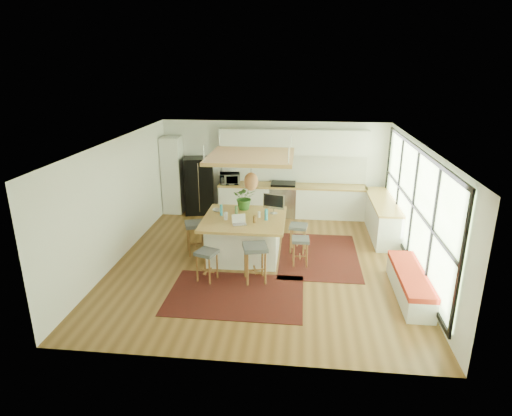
# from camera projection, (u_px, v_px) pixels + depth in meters

# --- Properties ---
(floor) EXTENTS (7.00, 7.00, 0.00)m
(floor) POSITION_uv_depth(u_px,v_px,m) (262.00, 261.00, 9.78)
(floor) COLOR brown
(floor) RESTS_ON ground
(ceiling) EXTENTS (7.00, 7.00, 0.00)m
(ceiling) POSITION_uv_depth(u_px,v_px,m) (263.00, 143.00, 8.92)
(ceiling) COLOR white
(ceiling) RESTS_ON ground
(wall_back) EXTENTS (6.50, 0.00, 6.50)m
(wall_back) POSITION_uv_depth(u_px,v_px,m) (274.00, 168.00, 12.65)
(wall_back) COLOR white
(wall_back) RESTS_ON ground
(wall_front) EXTENTS (6.50, 0.00, 6.50)m
(wall_front) POSITION_uv_depth(u_px,v_px,m) (239.00, 282.00, 6.06)
(wall_front) COLOR white
(wall_front) RESTS_ON ground
(wall_left) EXTENTS (0.00, 7.00, 7.00)m
(wall_left) POSITION_uv_depth(u_px,v_px,m) (118.00, 200.00, 9.69)
(wall_left) COLOR white
(wall_left) RESTS_ON ground
(wall_right) EXTENTS (0.00, 7.00, 7.00)m
(wall_right) POSITION_uv_depth(u_px,v_px,m) (418.00, 210.00, 9.02)
(wall_right) COLOR white
(wall_right) RESTS_ON ground
(window_wall) EXTENTS (0.10, 6.20, 2.60)m
(window_wall) POSITION_uv_depth(u_px,v_px,m) (416.00, 208.00, 9.01)
(window_wall) COLOR black
(window_wall) RESTS_ON wall_right
(pantry) EXTENTS (0.55, 0.60, 2.25)m
(pantry) POSITION_uv_depth(u_px,v_px,m) (173.00, 175.00, 12.73)
(pantry) COLOR white
(pantry) RESTS_ON floor
(back_counter_base) EXTENTS (4.20, 0.60, 0.88)m
(back_counter_base) POSITION_uv_depth(u_px,v_px,m) (292.00, 201.00, 12.59)
(back_counter_base) COLOR white
(back_counter_base) RESTS_ON floor
(back_counter_top) EXTENTS (4.24, 0.64, 0.05)m
(back_counter_top) POSITION_uv_depth(u_px,v_px,m) (292.00, 186.00, 12.44)
(back_counter_top) COLOR #AF843E
(back_counter_top) RESTS_ON back_counter_base
(backsplash) EXTENTS (4.20, 0.02, 0.80)m
(backsplash) POSITION_uv_depth(u_px,v_px,m) (293.00, 168.00, 12.58)
(backsplash) COLOR white
(backsplash) RESTS_ON wall_back
(upper_cabinets) EXTENTS (4.20, 0.34, 0.70)m
(upper_cabinets) POSITION_uv_depth(u_px,v_px,m) (293.00, 142.00, 12.17)
(upper_cabinets) COLOR white
(upper_cabinets) RESTS_ON wall_back
(range) EXTENTS (0.76, 0.62, 1.00)m
(range) POSITION_uv_depth(u_px,v_px,m) (283.00, 199.00, 12.59)
(range) COLOR #A5A5AA
(range) RESTS_ON floor
(right_counter_base) EXTENTS (0.60, 2.50, 0.88)m
(right_counter_base) POSITION_uv_depth(u_px,v_px,m) (382.00, 218.00, 11.23)
(right_counter_base) COLOR white
(right_counter_base) RESTS_ON floor
(right_counter_top) EXTENTS (0.64, 2.54, 0.05)m
(right_counter_top) POSITION_uv_depth(u_px,v_px,m) (384.00, 201.00, 11.08)
(right_counter_top) COLOR #AF843E
(right_counter_top) RESTS_ON right_counter_base
(window_bench) EXTENTS (0.52, 2.00, 0.50)m
(window_bench) POSITION_uv_depth(u_px,v_px,m) (410.00, 284.00, 8.27)
(window_bench) COLOR white
(window_bench) RESTS_ON floor
(ceiling_panel) EXTENTS (1.86, 1.86, 0.80)m
(ceiling_panel) POSITION_uv_depth(u_px,v_px,m) (251.00, 169.00, 9.54)
(ceiling_panel) COLOR #AF843E
(ceiling_panel) RESTS_ON ceiling
(rug_near) EXTENTS (2.60, 1.80, 0.01)m
(rug_near) POSITION_uv_depth(u_px,v_px,m) (236.00, 295.00, 8.37)
(rug_near) COLOR black
(rug_near) RESTS_ON floor
(rug_right) EXTENTS (1.80, 2.60, 0.01)m
(rug_right) POSITION_uv_depth(u_px,v_px,m) (319.00, 255.00, 10.07)
(rug_right) COLOR black
(rug_right) RESTS_ON floor
(fridge) EXTENTS (0.94, 0.80, 1.67)m
(fridge) POSITION_uv_depth(u_px,v_px,m) (199.00, 183.00, 12.69)
(fridge) COLOR black
(fridge) RESTS_ON floor
(island) EXTENTS (1.85, 1.85, 0.93)m
(island) POSITION_uv_depth(u_px,v_px,m) (244.00, 237.00, 9.95)
(island) COLOR #AF843E
(island) RESTS_ON floor
(stool_near_left) EXTENTS (0.50, 0.50, 0.66)m
(stool_near_left) POSITION_uv_depth(u_px,v_px,m) (207.00, 264.00, 8.83)
(stool_near_left) COLOR #45484C
(stool_near_left) RESTS_ON floor
(stool_near_right) EXTENTS (0.58, 0.58, 0.80)m
(stool_near_right) POSITION_uv_depth(u_px,v_px,m) (255.00, 265.00, 8.80)
(stool_near_right) COLOR #45484C
(stool_near_right) RESTS_ON floor
(stool_right_front) EXTENTS (0.39, 0.39, 0.63)m
(stool_right_front) POSITION_uv_depth(u_px,v_px,m) (300.00, 250.00, 9.52)
(stool_right_front) COLOR #45484C
(stool_right_front) RESTS_ON floor
(stool_right_back) EXTENTS (0.44, 0.44, 0.68)m
(stool_right_back) POSITION_uv_depth(u_px,v_px,m) (298.00, 238.00, 10.19)
(stool_right_back) COLOR #45484C
(stool_right_back) RESTS_ON floor
(stool_left_side) EXTENTS (0.58, 0.58, 0.77)m
(stool_left_side) POSITION_uv_depth(u_px,v_px,m) (196.00, 239.00, 10.11)
(stool_left_side) COLOR #45484C
(stool_left_side) RESTS_ON floor
(laptop) EXTENTS (0.38, 0.39, 0.22)m
(laptop) POSITION_uv_depth(u_px,v_px,m) (239.00, 219.00, 9.35)
(laptop) COLOR #A5A5AA
(laptop) RESTS_ON island
(monitor) EXTENTS (0.55, 0.32, 0.48)m
(monitor) POSITION_uv_depth(u_px,v_px,m) (274.00, 203.00, 9.99)
(monitor) COLOR #A5A5AA
(monitor) RESTS_ON island
(microwave) EXTENTS (0.62, 0.42, 0.38)m
(microwave) POSITION_uv_depth(u_px,v_px,m) (230.00, 177.00, 12.51)
(microwave) COLOR #A5A5AA
(microwave) RESTS_ON back_counter_top
(island_plant) EXTENTS (0.61, 0.66, 0.46)m
(island_plant) POSITION_uv_depth(u_px,v_px,m) (245.00, 200.00, 10.31)
(island_plant) COLOR #1E4C19
(island_plant) RESTS_ON island
(island_bowl) EXTENTS (0.23, 0.23, 0.05)m
(island_bowl) POSITION_uv_depth(u_px,v_px,m) (217.00, 210.00, 10.22)
(island_bowl) COLOR white
(island_bowl) RESTS_ON island
(island_bottle_0) EXTENTS (0.07, 0.07, 0.19)m
(island_bottle_0) POSITION_uv_depth(u_px,v_px,m) (221.00, 212.00, 9.92)
(island_bottle_0) COLOR #32A2CB
(island_bottle_0) RESTS_ON island
(island_bottle_1) EXTENTS (0.07, 0.07, 0.19)m
(island_bottle_1) POSITION_uv_depth(u_px,v_px,m) (226.00, 215.00, 9.67)
(island_bottle_1) COLOR silver
(island_bottle_1) RESTS_ON island
(island_bottle_2) EXTENTS (0.07, 0.07, 0.19)m
(island_bottle_2) POSITION_uv_depth(u_px,v_px,m) (254.00, 219.00, 9.46)
(island_bottle_2) COLOR brown
(island_bottle_2) RESTS_ON island
(island_bottle_3) EXTENTS (0.07, 0.07, 0.19)m
(island_bottle_3) POSITION_uv_depth(u_px,v_px,m) (260.00, 214.00, 9.78)
(island_bottle_3) COLOR white
(island_bottle_3) RESTS_ON island
(island_bottle_4) EXTENTS (0.07, 0.07, 0.19)m
(island_bottle_4) POSITION_uv_depth(u_px,v_px,m) (237.00, 210.00, 10.02)
(island_bottle_4) COLOR #5C844F
(island_bottle_4) RESTS_ON island
(island_bottle_5) EXTENTS (0.07, 0.07, 0.19)m
(island_bottle_5) POSITION_uv_depth(u_px,v_px,m) (266.00, 216.00, 9.62)
(island_bottle_5) COLOR #32A2CB
(island_bottle_5) RESTS_ON island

